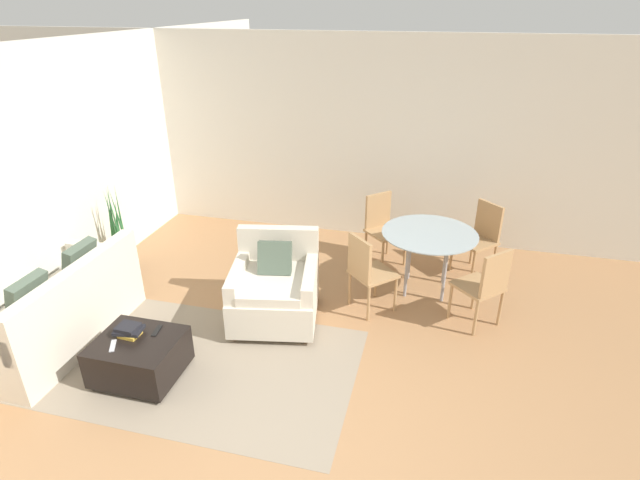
% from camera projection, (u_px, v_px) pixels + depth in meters
% --- Properties ---
extents(ground_plane, '(20.00, 20.00, 0.00)m').
position_uv_depth(ground_plane, '(283.00, 442.00, 3.88)').
color(ground_plane, '#A3754C').
extents(wall_back, '(12.00, 0.06, 2.75)m').
position_uv_depth(wall_back, '(370.00, 141.00, 6.76)').
color(wall_back, silver).
rests_on(wall_back, ground_plane).
extents(wall_left, '(0.06, 12.00, 2.75)m').
position_uv_depth(wall_left, '(45.00, 181.00, 5.27)').
color(wall_left, silver).
rests_on(wall_left, ground_plane).
extents(area_rug, '(2.90, 1.77, 0.01)m').
position_uv_depth(area_rug, '(201.00, 364.00, 4.70)').
color(area_rug, gray).
rests_on(area_rug, ground_plane).
extents(couch, '(0.85, 1.75, 0.90)m').
position_uv_depth(couch, '(59.00, 314.00, 4.90)').
color(couch, beige).
rests_on(couch, ground_plane).
extents(armchair, '(1.03, 1.08, 0.90)m').
position_uv_depth(armchair, '(275.00, 289.00, 5.25)').
color(armchair, beige).
rests_on(armchair, ground_plane).
extents(ottoman, '(0.73, 0.63, 0.40)m').
position_uv_depth(ottoman, '(139.00, 356.00, 4.47)').
color(ottoman, black).
rests_on(ottoman, ground_plane).
extents(book_stack, '(0.26, 0.20, 0.10)m').
position_uv_depth(book_stack, '(129.00, 330.00, 4.44)').
color(book_stack, gold).
rests_on(book_stack, ottoman).
extents(tv_remote_primary, '(0.07, 0.17, 0.01)m').
position_uv_depth(tv_remote_primary, '(157.00, 331.00, 4.51)').
color(tv_remote_primary, black).
rests_on(tv_remote_primary, ottoman).
extents(tv_remote_secondary, '(0.11, 0.17, 0.01)m').
position_uv_depth(tv_remote_secondary, '(113.00, 346.00, 4.31)').
color(tv_remote_secondary, '#B7B7BC').
rests_on(tv_remote_secondary, ottoman).
extents(potted_plant, '(0.32, 0.32, 1.17)m').
position_uv_depth(potted_plant, '(121.00, 250.00, 6.17)').
color(potted_plant, '#333338').
rests_on(potted_plant, ground_plane).
extents(dining_table, '(1.08, 1.08, 0.74)m').
position_uv_depth(dining_table, '(429.00, 240.00, 5.64)').
color(dining_table, '#99A8AD').
rests_on(dining_table, ground_plane).
extents(dining_chair_near_left, '(0.59, 0.59, 0.90)m').
position_uv_depth(dining_chair_near_left, '(367.00, 269.00, 5.30)').
color(dining_chair_near_left, tan).
rests_on(dining_chair_near_left, ground_plane).
extents(dining_chair_near_right, '(0.59, 0.59, 0.90)m').
position_uv_depth(dining_chair_near_right, '(486.00, 283.00, 5.03)').
color(dining_chair_near_right, tan).
rests_on(dining_chair_near_right, ground_plane).
extents(dining_chair_far_left, '(0.59, 0.59, 0.90)m').
position_uv_depth(dining_chair_far_left, '(382.00, 224.00, 6.36)').
color(dining_chair_far_left, tan).
rests_on(dining_chair_far_left, ground_plane).
extents(dining_chair_far_right, '(0.59, 0.59, 0.90)m').
position_uv_depth(dining_chair_far_right, '(481.00, 234.00, 6.09)').
color(dining_chair_far_right, tan).
rests_on(dining_chair_far_right, ground_plane).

